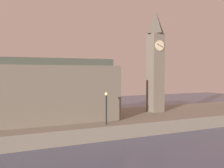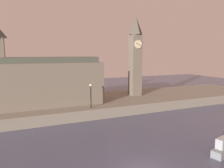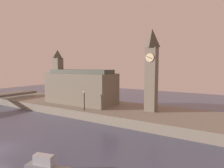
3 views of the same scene
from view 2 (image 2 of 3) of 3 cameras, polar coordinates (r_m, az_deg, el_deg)
far_embankment at (r=34.98m, az=-8.41°, el=-5.70°), size 70.00×12.00×1.50m
clock_tower at (r=38.54m, az=6.30°, el=7.68°), size 2.03×2.08×14.05m
parliament_hall at (r=33.22m, az=-16.93°, el=0.77°), size 15.16×6.31×11.48m
streetlamp at (r=29.74m, az=-5.72°, el=-2.37°), size 0.36×0.36×3.43m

